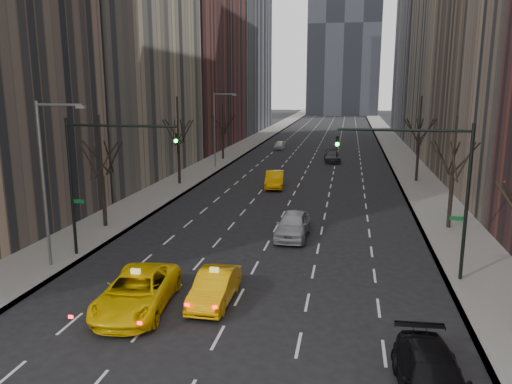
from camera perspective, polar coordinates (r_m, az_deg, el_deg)
The scene contains 19 objects.
sidewalk_left at distance 86.07m, azimuth -0.98°, elevation 5.48°, with size 4.50×320.00×0.15m, color slate.
sidewalk_right at distance 84.67m, azimuth 15.55°, elevation 4.93°, with size 4.50×320.00×0.15m, color slate.
bld_left_far at distance 84.89m, azimuth -8.14°, elevation 20.11°, with size 14.00×28.00×44.00m, color brown.
tree_lw_b at distance 36.51m, azimuth -17.15°, elevation 1.74°, with size 3.36×3.50×7.82m.
tree_lw_c at distance 51.01m, azimuth -8.86°, elevation 5.29°, with size 3.36×3.50×8.74m.
tree_lw_d at distance 68.20m, azimuth -3.83°, elevation 6.67°, with size 3.36×3.50×7.36m.
tree_rw_b at distance 37.00m, azimuth 21.52°, elevation 1.57°, with size 3.36×3.50×7.82m.
tree_rw_c at distance 54.56m, azimuth 18.09°, elevation 5.27°, with size 3.36×3.50×8.74m.
traffic_mast_left at distance 29.65m, azimuth -17.73°, elevation 2.90°, with size 6.69×0.39×8.00m.
traffic_mast_right at distance 26.49m, azimuth 19.61°, elevation 1.73°, with size 6.69×0.39×8.00m.
streetlight_near at distance 28.82m, azimuth -22.65°, elevation 2.55°, with size 2.83×0.22×9.00m.
streetlight_far at distance 60.99m, azimuth -4.43°, elevation 7.97°, with size 2.83×0.22×9.00m.
taxi_suv at distance 23.46m, azimuth -13.45°, elevation -11.01°, with size 2.82×6.12×1.70m, color yellow.
taxi_sedan at distance 23.64m, azimuth -4.75°, elevation -10.79°, with size 1.58×4.54×1.50m, color #F4A605.
silver_sedan_ahead at distance 33.29m, azimuth 4.23°, elevation -3.76°, with size 2.04×5.06×1.72m, color #97999E.
parked_suv_black at distance 17.88m, azimuth 19.50°, elevation -19.50°, with size 2.11×5.20×1.51m, color black.
far_taxi at distance 49.49m, azimuth 2.15°, elevation 1.44°, with size 1.72×4.94×1.63m, color #F0A005.
far_suv_grey at distance 67.19m, azimuth 8.71°, elevation 4.06°, with size 2.07×5.10×1.48m, color #303035.
far_car_white at distance 79.93m, azimuth 2.71°, elevation 5.39°, with size 1.58×3.94×1.34m, color silver.
Camera 1 is at (4.88, -13.77, 9.90)m, focal length 35.00 mm.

